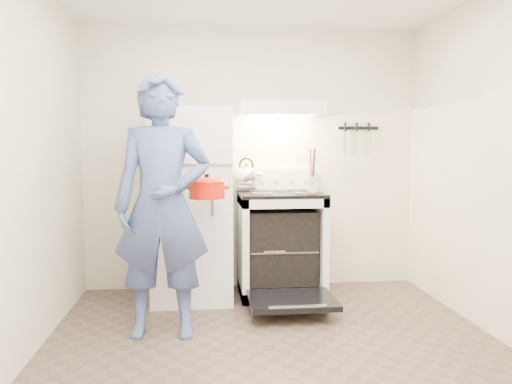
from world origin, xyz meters
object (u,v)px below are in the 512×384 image
tea_kettle (246,174)px  dutch_oven (207,190)px  refrigerator (192,205)px  person (162,206)px  stove_body (281,245)px

tea_kettle → dutch_oven: 0.97m
refrigerator → person: person is taller
refrigerator → tea_kettle: 0.62m
tea_kettle → dutch_oven: tea_kettle is taller
stove_body → person: (-1.00, -0.90, 0.48)m
tea_kettle → person: (-0.70, -1.10, -0.16)m
person → dutch_oven: 0.39m
person → refrigerator: bearing=79.6°
refrigerator → dutch_oven: (0.13, -0.66, 0.19)m
tea_kettle → person: size_ratio=0.17×
dutch_oven → person: bearing=-147.3°
refrigerator → tea_kettle: bearing=24.0°
refrigerator → dutch_oven: bearing=-79.0°
person → dutch_oven: size_ratio=5.52×
tea_kettle → person: person is taller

